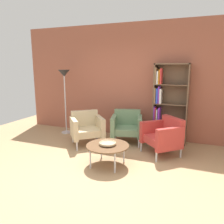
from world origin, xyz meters
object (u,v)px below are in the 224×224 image
Objects in this scene: coffee_table_low at (108,146)px; armchair_spare_guest at (164,135)px; armchair_near_window at (127,126)px; floor_lamp_torchiere at (64,81)px; decorative_bowl at (108,143)px; bookshelf_tall at (166,105)px; armchair_corner_red at (87,127)px.

coffee_table_low is 0.84× the size of armchair_spare_guest.
armchair_near_window is (-0.95, 0.42, 0.00)m from armchair_spare_guest.
armchair_near_window is 2.10m from floor_lamp_torchiere.
decorative_bowl is 0.34× the size of armchair_spare_guest.
bookshelf_tall is at bearing 142.13° from armchair_spare_guest.
coffee_table_low is 2.64m from floor_lamp_torchiere.
armchair_corner_red is (-0.84, -0.48, 0.00)m from armchair_near_window.
decorative_bowl is at bearing -113.82° from bookshelf_tall.
decorative_bowl is (-0.00, 0.00, 0.06)m from coffee_table_low.
bookshelf_tall reaches higher than armchair_corner_red.
bookshelf_tall is at bearing 5.98° from floor_lamp_torchiere.
armchair_spare_guest is at bearing -38.75° from armchair_near_window.
bookshelf_tall is 2.00m from decorative_bowl.
armchair_corner_red is (-1.70, -0.89, -0.51)m from bookshelf_tall.
armchair_corner_red is (-0.92, 0.88, 0.04)m from coffee_table_low.
floor_lamp_torchiere reaches higher than decorative_bowl.
coffee_table_low is at bearing -101.83° from armchair_near_window.
coffee_table_low is at bearing -86.69° from armchair_spare_guest.
armchair_corner_red is at bearing -165.28° from armchair_near_window.
armchair_spare_guest is 0.55× the size of floor_lamp_torchiere.
armchair_spare_guest is 1.79m from armchair_corner_red.
bookshelf_tall is 2.75m from floor_lamp_torchiere.
floor_lamp_torchiere is at bearing -145.18° from armchair_spare_guest.
floor_lamp_torchiere is at bearing 107.37° from armchair_corner_red.
floor_lamp_torchiere is (-1.90, 1.49, 1.08)m from coffee_table_low.
bookshelf_tall is at bearing 10.64° from armchair_near_window.
coffee_table_low is 1.29m from armchair_spare_guest.
bookshelf_tall is 2.02m from coffee_table_low.
armchair_spare_guest and armchair_corner_red have the same top height.
decorative_bowl is at bearing -38.21° from floor_lamp_torchiere.
armchair_near_window reaches higher than coffee_table_low.
armchair_near_window is at bearing 93.20° from coffee_table_low.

